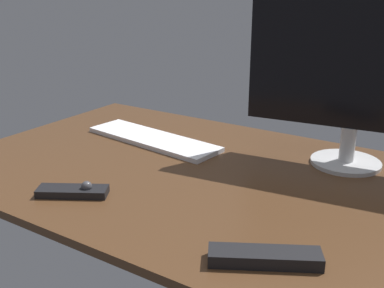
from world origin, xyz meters
TOP-DOWN VIEW (x-y plane):
  - desk at (0.00, 0.00)cm, footprint 140.00×84.00cm
  - monitor at (27.43, 25.77)cm, footprint 55.72×18.61cm
  - keyboard at (-28.20, 12.69)cm, footprint 46.79×18.13cm
  - media_remote at (-20.29, -27.79)cm, footprint 16.60×12.61cm
  - tv_remote at (28.40, -29.18)cm, footprint 19.85×13.96cm

SIDE VIEW (x-z plane):
  - desk at x=0.00cm, z-range 0.00..2.00cm
  - keyboard at x=-28.20cm, z-range 2.00..3.39cm
  - media_remote at x=-20.29cm, z-range 1.28..4.82cm
  - tv_remote at x=28.40cm, z-range 2.00..4.45cm
  - monitor at x=27.43cm, z-range 4.42..49.42cm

